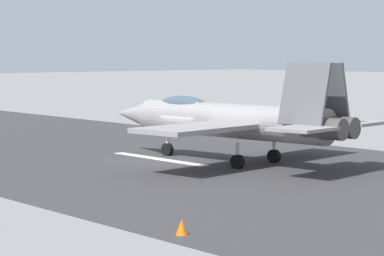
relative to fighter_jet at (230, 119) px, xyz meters
The scene contains 4 objects.
ground_plane 4.34m from the fighter_jet, 33.17° to the left, with size 400.00×400.00×0.00m, color gray.
runway_strip 4.33m from the fighter_jet, 33.32° to the left, with size 240.00×26.00×0.02m.
fighter_jet is the anchor object (origin of this frame).
marker_cone_near 18.81m from the fighter_jet, 131.49° to the left, with size 0.44×0.44×0.55m, color orange.
Camera 1 is at (-36.28, 29.72, 6.04)m, focal length 78.14 mm.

